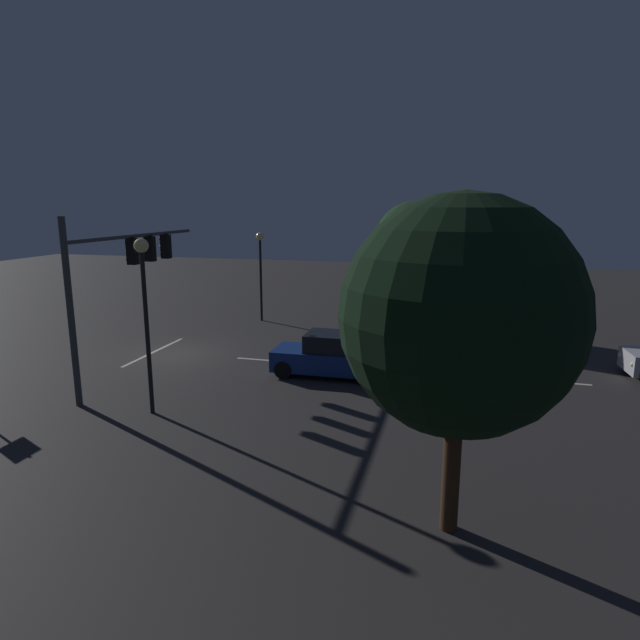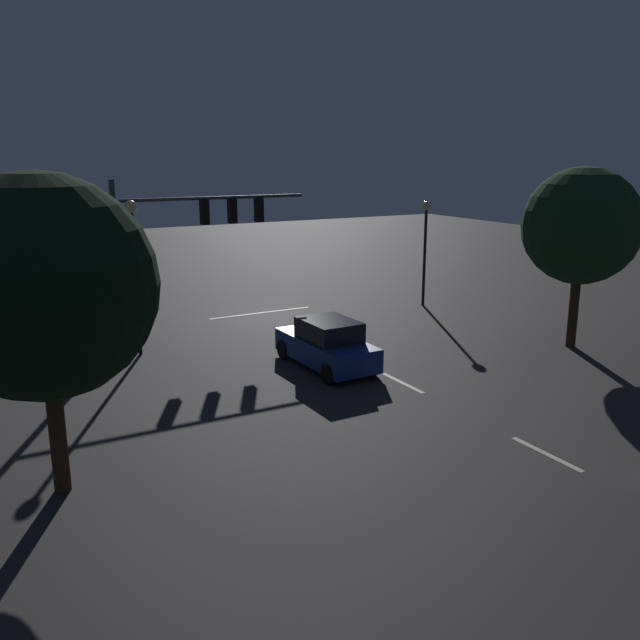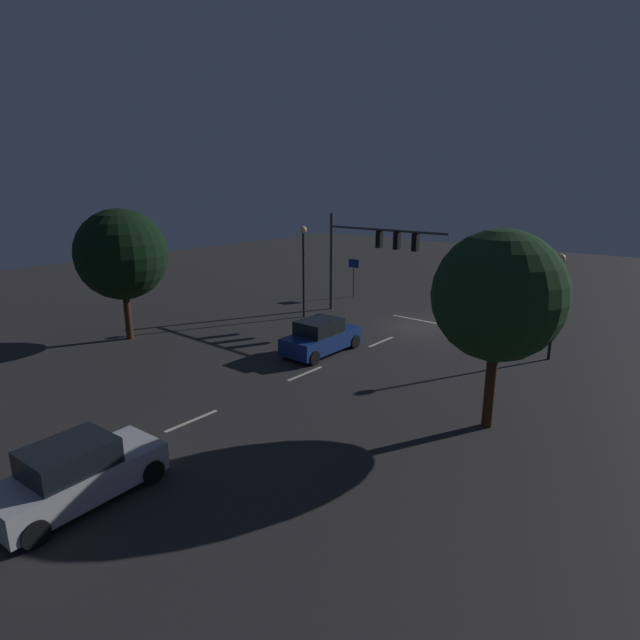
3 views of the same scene
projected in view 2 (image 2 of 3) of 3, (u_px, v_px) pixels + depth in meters
The scene contains 12 objects.
ground_plane at pixel (271, 318), 29.97m from camera, with size 80.00×80.00×0.00m, color #2D2B2B.
traffic_signal_assembly at pixel (191, 225), 27.25m from camera, with size 8.22×0.47×6.23m.
lane_dash_far at pixel (314, 339), 26.57m from camera, with size 2.20×0.16×0.01m, color beige.
lane_dash_mid at pixel (402, 383), 21.48m from camera, with size 2.20×0.16×0.01m, color beige.
lane_dash_near at pixel (546, 454), 16.38m from camera, with size 2.20×0.16×0.01m, color beige.
stop_bar at pixel (261, 313), 30.96m from camera, with size 5.00×0.16×0.01m, color beige.
car_approaching at pixel (327, 345), 22.91m from camera, with size 1.96×4.39×1.70m.
street_lamp_left_kerb at pixel (425, 233), 31.68m from camera, with size 0.44×0.44×5.02m.
street_lamp_right_kerb at pixel (134, 250), 23.61m from camera, with size 0.44×0.44×5.59m.
route_sign at pixel (74, 275), 29.17m from camera, with size 0.90×0.09×2.81m.
tree_left_near at pixel (581, 226), 24.45m from camera, with size 4.30×4.30×6.75m.
tree_right_near at pixel (43, 287), 13.53m from camera, with size 4.67×4.67×6.86m.
Camera 2 is at (12.17, 26.53, 7.13)m, focal length 37.53 mm.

